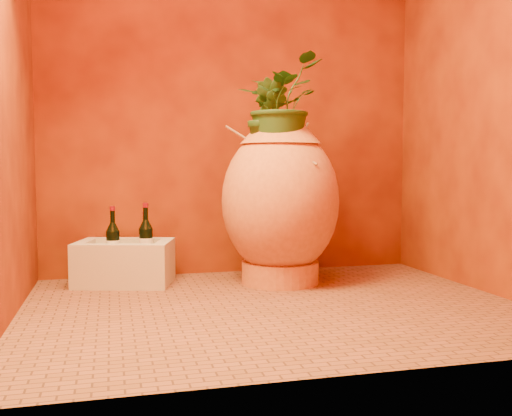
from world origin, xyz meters
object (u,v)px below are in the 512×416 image
object	(u,v)px
stone_basin	(125,264)
wall_tap	(289,136)
wine_bottle_a	(145,242)
wine_bottle_c	(146,241)
amphora	(280,200)
wine_bottle_b	(113,243)

from	to	relation	value
stone_basin	wall_tap	world-z (taller)	wall_tap
wine_bottle_a	wine_bottle_c	size ratio (longest dim) A/B	0.83
amphora	wall_tap	world-z (taller)	amphora
wine_bottle_a	wine_bottle_b	distance (m)	0.21
wine_bottle_a	wine_bottle_b	size ratio (longest dim) A/B	0.87
wine_bottle_c	wall_tap	bearing A→B (deg)	13.50
wine_bottle_a	wine_bottle_c	xyz separation A→B (m)	(0.00, -0.08, 0.02)
stone_basin	wine_bottle_b	size ratio (longest dim) A/B	1.89
stone_basin	wine_bottle_b	xyz separation A→B (m)	(-0.07, -0.07, 0.14)
wine_bottle_c	wall_tap	distance (m)	1.18
amphora	wine_bottle_c	size ratio (longest dim) A/B	2.90
amphora	wine_bottle_b	xyz separation A→B (m)	(-0.99, 0.14, -0.24)
wall_tap	wine_bottle_b	bearing A→B (deg)	-168.48
wine_bottle_a	wine_bottle_c	bearing A→B (deg)	-89.62
amphora	wine_bottle_c	world-z (taller)	amphora
amphora	wine_bottle_b	bearing A→B (deg)	172.09
amphora	wine_bottle_c	distance (m)	0.84
stone_basin	wine_bottle_a	distance (m)	0.18
wall_tap	wine_bottle_a	bearing A→B (deg)	-171.04
wine_bottle_b	wall_tap	xyz separation A→B (m)	(1.15, 0.24, 0.66)
wine_bottle_a	wall_tap	world-z (taller)	wall_tap
wine_bottle_c	amphora	bearing A→B (deg)	-10.06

